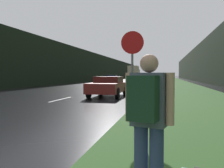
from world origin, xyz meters
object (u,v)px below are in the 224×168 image
hitchhiker_with_backpack (148,117)px  car_passing_near (108,86)px  car_passing_far (136,80)px  car_oncoming (112,79)px  delivery_truck (134,73)px  stop_sign (132,65)px

hitchhiker_with_backpack → car_passing_near: 13.12m
car_passing_near → car_passing_far: size_ratio=1.04×
hitchhiker_with_backpack → car_oncoming: bearing=118.4°
car_passing_far → car_oncoming: 7.73m
car_passing_near → car_oncoming: bearing=-78.0°
hitchhiker_with_backpack → delivery_truck: bearing=112.5°
stop_sign → car_oncoming: 30.33m
hitchhiker_with_backpack → delivery_truck: 61.99m
stop_sign → car_oncoming: (-7.26, 29.43, -1.01)m
stop_sign → hitchhiker_with_backpack: 4.75m
hitchhiker_with_backpack → car_passing_far: 28.03m
delivery_truck → stop_sign: bearing=-82.7°
stop_sign → car_passing_near: size_ratio=0.63×
car_passing_far → car_oncoming: car_oncoming is taller
hitchhiker_with_backpack → car_passing_far: bearing=112.3°
hitchhiker_with_backpack → stop_sign: bearing=115.0°
stop_sign → delivery_truck: size_ratio=0.36×
stop_sign → delivery_truck: delivery_truck is taller
car_passing_near → car_passing_far: 15.17m
stop_sign → car_passing_far: stop_sign is taller
hitchhiker_with_backpack → car_passing_near: bearing=120.6°
hitchhiker_with_backpack → car_passing_far: (-3.51, 27.81, -0.25)m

